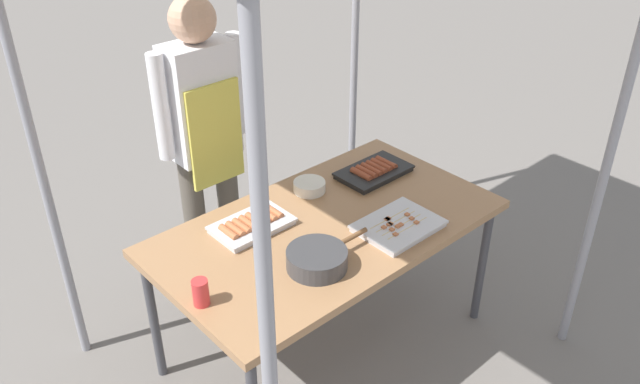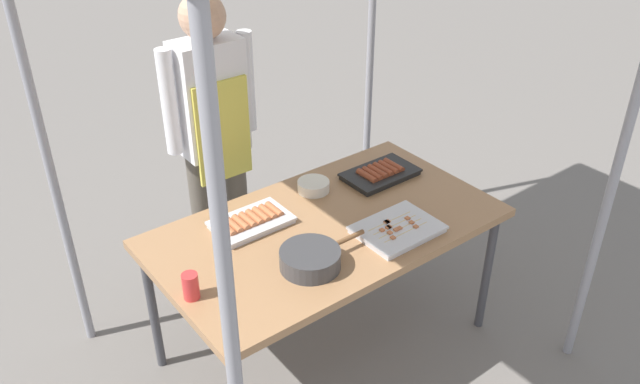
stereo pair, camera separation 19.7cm
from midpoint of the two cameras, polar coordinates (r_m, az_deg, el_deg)
The scene contains 9 objects.
ground_plane at distance 3.48m, azimuth 2.18°, elevation -13.14°, with size 18.00×18.00×0.00m, color #66605B.
stall_table at distance 3.03m, azimuth 2.44°, elevation -3.70°, with size 1.60×0.90×0.75m.
tray_grilled_sausages at distance 3.38m, azimuth 6.98°, elevation 1.61°, with size 0.38×0.23×0.05m.
tray_meat_skewers at distance 2.97m, azimuth 8.70°, elevation -3.29°, with size 0.37×0.28×0.04m.
tray_pork_links at distance 2.98m, azimuth -4.17°, elevation -2.62°, with size 0.36×0.23×0.05m.
cooking_wok at distance 2.72m, azimuth 1.26°, elevation -5.86°, with size 0.42×0.26×0.08m.
condiment_bowl at distance 3.24m, azimuth 1.17°, elevation 0.49°, with size 0.16×0.16×0.05m, color silver.
drink_cup_near_edge at distance 2.59m, azimuth -9.12°, elevation -8.21°, with size 0.07×0.07×0.11m, color red.
vendor_woman at distance 3.39m, azimuth -7.74°, elevation 5.88°, with size 0.52×0.23×1.67m.
Camera 2 is at (-1.53, -1.95, 2.44)m, focal length 36.50 mm.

